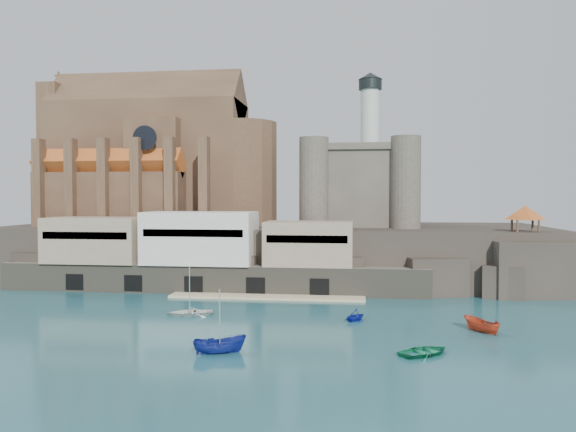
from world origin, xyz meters
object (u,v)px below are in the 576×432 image
(castle_keep, at_px, (360,182))
(pavilion, at_px, (525,214))
(church, at_px, (157,164))
(boat_2, at_px, (220,353))

(castle_keep, distance_m, pavilion, 30.50)
(church, relative_size, boat_2, 8.86)
(castle_keep, relative_size, boat_2, 5.52)
(church, bearing_deg, boat_2, -64.02)
(pavilion, height_order, boat_2, pavilion)
(church, xyz_separation_m, boat_2, (26.50, -54.37, -22.13))
(church, distance_m, pavilion, 68.65)
(castle_keep, height_order, boat_2, castle_keep)
(church, relative_size, pavilion, 7.34)
(boat_2, bearing_deg, church, 5.88)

